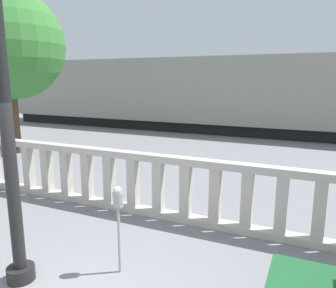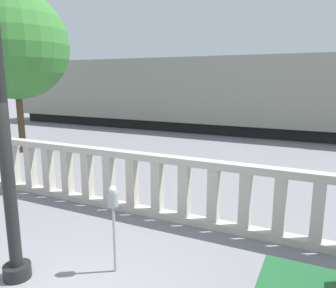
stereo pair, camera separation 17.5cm
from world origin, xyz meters
The scene contains 4 objects.
balustrade centered at (0.00, 3.35, 0.66)m, with size 12.49×0.24×1.31m.
parking_meter centered at (0.05, 1.34, 1.03)m, with size 0.15×0.15×1.32m.
train_near centered at (-3.87, 14.49, 2.03)m, with size 22.88×2.62×4.47m.
tree_left centered at (-7.81, 6.48, 3.99)m, with size 3.95×3.95×5.97m.
Camera 2 is at (2.65, -2.27, 2.80)m, focal length 35.00 mm.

